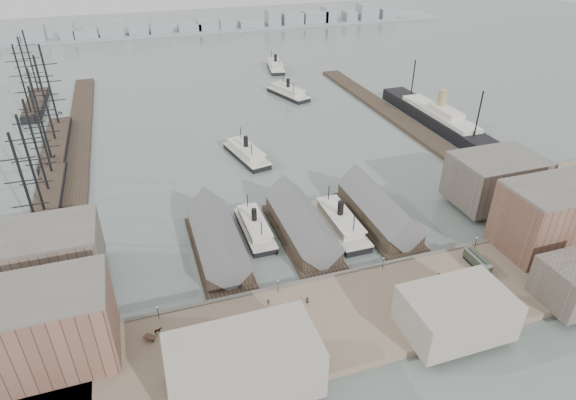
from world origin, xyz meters
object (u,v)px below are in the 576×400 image
object	(u,v)px
ferry_docked_west	(255,227)
horse_cart_left	(156,332)
tram	(477,261)
horse_cart_right	(444,299)
ocean_steamer	(439,119)
horse_cart_center	(301,327)

from	to	relation	value
ferry_docked_west	horse_cart_left	xyz separation A→B (m)	(-33.14, -35.97, 0.65)
tram	horse_cart_right	xyz separation A→B (m)	(-16.78, -9.27, -0.98)
ferry_docked_west	horse_cart_left	size ratio (longest dim) A/B	5.68
ocean_steamer	tram	distance (m)	109.71
ferry_docked_west	horse_cart_center	bearing A→B (deg)	-90.91
tram	ferry_docked_west	bearing A→B (deg)	144.57
horse_cart_center	tram	bearing A→B (deg)	-71.79
horse_cart_right	horse_cart_left	bearing A→B (deg)	66.10
tram	horse_cart_center	world-z (taller)	tram
horse_cart_left	horse_cart_right	world-z (taller)	horse_cart_right
ferry_docked_west	ocean_steamer	xyz separation A→B (m)	(105.00, 58.52, 1.60)
horse_cart_center	ferry_docked_west	bearing A→B (deg)	10.12
tram	horse_cart_right	size ratio (longest dim) A/B	2.04
tram	horse_cart_left	bearing A→B (deg)	178.83
ocean_steamer	tram	world-z (taller)	ocean_steamer
ferry_docked_west	horse_cart_center	size ratio (longest dim) A/B	5.23
ferry_docked_west	horse_cart_right	world-z (taller)	ferry_docked_west
tram	horse_cart_center	size ratio (longest dim) A/B	2.01
ferry_docked_west	horse_cart_right	size ratio (longest dim) A/B	5.33
tram	horse_cart_left	distance (m)	86.22
ferry_docked_west	tram	world-z (taller)	ferry_docked_west
ocean_steamer	ferry_docked_west	bearing A→B (deg)	-150.87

